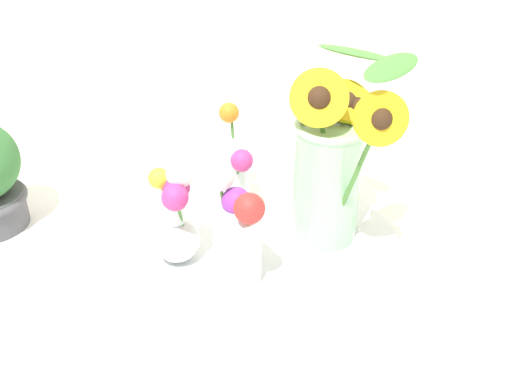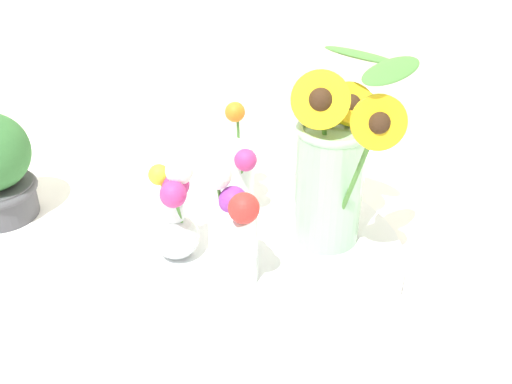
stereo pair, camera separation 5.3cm
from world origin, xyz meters
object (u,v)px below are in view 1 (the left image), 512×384
mason_jar_sunflowers (330,166)px  vase_small_back (232,169)px  vase_bulb_right (176,218)px  serving_tray (256,252)px  vase_small_center (236,234)px

mason_jar_sunflowers → vase_small_back: (-0.15, 0.08, -0.05)m
vase_bulb_right → vase_small_back: 0.16m
serving_tray → vase_small_center: size_ratio=2.58×
vase_small_center → vase_bulb_right: (-0.09, 0.05, -0.00)m
vase_small_back → serving_tray: bearing=-72.9°
serving_tray → vase_small_back: size_ratio=2.50×
vase_small_center → vase_small_back: vase_small_back is taller
vase_bulb_right → vase_small_back: size_ratio=0.92×
serving_tray → vase_small_back: bearing=107.1°
serving_tray → vase_small_center: bearing=-112.8°
vase_bulb_right → vase_small_back: bearing=58.5°
vase_small_center → vase_small_back: (-0.00, 0.19, -0.00)m
mason_jar_sunflowers → vase_bulb_right: (-0.23, -0.06, -0.05)m
serving_tray → vase_small_center: 0.12m
mason_jar_sunflowers → vase_small_back: bearing=151.2°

